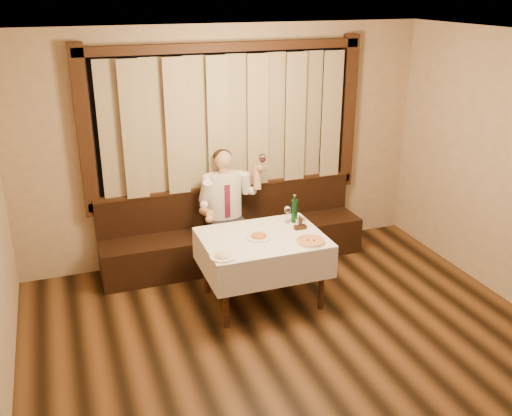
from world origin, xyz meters
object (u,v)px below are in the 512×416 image
object	(u,v)px
pizza	(311,241)
green_bottle	(294,210)
dining_table	(262,246)
cruet_caddy	(300,225)
seated_man	(227,201)
pasta_cream	(223,254)
banquette	(233,237)
pasta_red	(259,234)

from	to	relation	value
pizza	green_bottle	world-z (taller)	green_bottle
dining_table	cruet_caddy	bearing A→B (deg)	5.80
pizza	cruet_caddy	xyz separation A→B (m)	(0.04, 0.35, 0.04)
pizza	green_bottle	bearing A→B (deg)	84.11
seated_man	pasta_cream	bearing A→B (deg)	-108.68
banquette	pizza	bearing A→B (deg)	-72.94
pizza	pasta_cream	xyz separation A→B (m)	(-0.94, -0.03, 0.02)
green_bottle	cruet_caddy	world-z (taller)	green_bottle
dining_table	seated_man	distance (m)	0.96
pasta_red	cruet_caddy	distance (m)	0.50
green_bottle	pasta_red	bearing A→B (deg)	-152.71
dining_table	cruet_caddy	xyz separation A→B (m)	(0.45, 0.05, 0.15)
cruet_caddy	pasta_red	bearing A→B (deg)	-173.79
cruet_caddy	pasta_cream	bearing A→B (deg)	-160.10
cruet_caddy	seated_man	size ratio (longest dim) A/B	0.10
dining_table	seated_man	size ratio (longest dim) A/B	0.89
seated_man	pasta_red	bearing A→B (deg)	-86.81
green_bottle	dining_table	bearing A→B (deg)	-152.06
pasta_red	pasta_cream	distance (m)	0.57
pasta_red	cruet_caddy	bearing A→B (deg)	7.37
pasta_cream	seated_man	distance (m)	1.34
pizza	pasta_red	size ratio (longest dim) A/B	1.12
pizza	cruet_caddy	distance (m)	0.35
banquette	seated_man	xyz separation A→B (m)	(-0.10, -0.09, 0.52)
pizza	seated_man	xyz separation A→B (m)	(-0.51, 1.24, 0.06)
banquette	pizza	size ratio (longest dim) A/B	10.52
banquette	pasta_red	size ratio (longest dim) A/B	11.77
dining_table	cruet_caddy	world-z (taller)	cruet_caddy
banquette	dining_table	size ratio (longest dim) A/B	2.52
cruet_caddy	dining_table	bearing A→B (deg)	-175.36
pasta_cream	pasta_red	bearing A→B (deg)	33.01
banquette	pasta_red	bearing A→B (deg)	-92.71
pizza	pasta_red	distance (m)	0.54
banquette	cruet_caddy	bearing A→B (deg)	-65.40
pizza	green_bottle	distance (m)	0.57
dining_table	green_bottle	xyz separation A→B (m)	(0.46, 0.25, 0.24)
dining_table	pasta_red	world-z (taller)	pasta_red
dining_table	pasta_red	xyz separation A→B (m)	(-0.05, -0.02, 0.14)
dining_table	pasta_red	distance (m)	0.15
pasta_cream	cruet_caddy	world-z (taller)	cruet_caddy
pizza	cruet_caddy	world-z (taller)	cruet_caddy
banquette	dining_table	world-z (taller)	banquette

